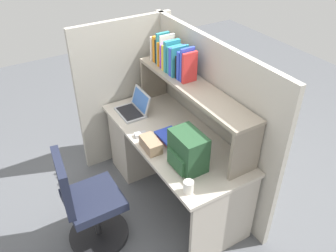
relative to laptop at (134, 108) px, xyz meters
name	(u,v)px	position (x,y,z in m)	size (l,w,h in m)	color
ground_plane	(172,194)	(0.52, 0.12, -0.78)	(8.00, 8.00, 0.00)	#595B60
desk	(153,142)	(0.13, 0.12, -0.38)	(1.60, 0.70, 0.73)	beige
cubicle_partition_rear	(208,119)	(0.52, 0.50, -0.01)	(1.84, 0.05, 1.55)	#B2ADA0
cubicle_partition_left	(126,92)	(-0.33, 0.07, -0.01)	(0.05, 1.06, 1.55)	#B2ADA0
overhead_hutch	(193,95)	(0.52, 0.32, 0.30)	(1.44, 0.28, 0.45)	gray
reference_books_on_shelf	(173,57)	(0.18, 0.32, 0.53)	(0.57, 0.18, 0.30)	white
laptop	(134,108)	(0.00, 0.00, 0.00)	(0.31, 0.27, 0.22)	#B7BABF
backpack	(187,151)	(0.92, 0.01, 0.10)	(0.30, 0.22, 0.31)	#264C2D
computer_mouse	(140,135)	(0.38, -0.13, -0.03)	(0.06, 0.10, 0.03)	silver
paper_cup	(188,187)	(1.17, -0.14, 0.00)	(0.08, 0.08, 0.10)	white
tissue_box	(151,144)	(0.59, -0.14, 0.00)	(0.22, 0.12, 0.10)	#9E7F60
desk_book_stack	(170,138)	(0.57, 0.06, -0.02)	(0.23, 0.18, 0.07)	red
office_chair	(88,206)	(0.61, -0.75, -0.39)	(0.52, 0.52, 0.93)	black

